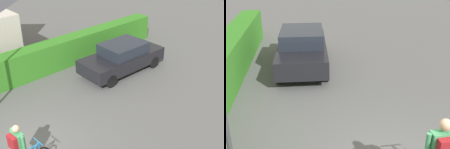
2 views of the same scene
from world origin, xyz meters
The scene contains 1 object.
parked_car_near centered at (6.42, 1.97, 0.77)m, with size 4.38×1.89×1.49m.
Camera 2 is at (-4.45, 1.77, 4.31)m, focal length 46.45 mm.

